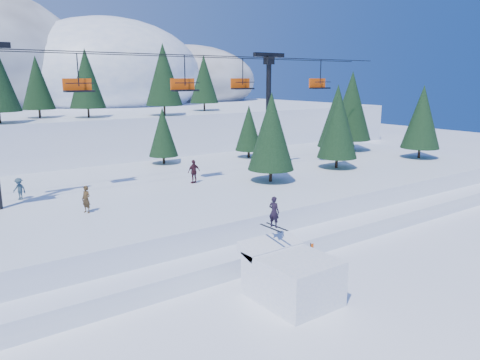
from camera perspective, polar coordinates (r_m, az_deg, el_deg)
ground at (r=22.22m, az=6.85°, el=-16.38°), size 160.00×160.00×0.00m
mid_shelf at (r=36.09m, az=-12.87°, el=-3.08°), size 70.00×22.00×2.50m
berm at (r=27.80m, az=-4.50°, el=-9.00°), size 70.00×6.00×1.10m
jump_kicker at (r=23.40m, az=6.24°, el=-11.50°), size 3.29×4.48×4.88m
chairlift at (r=35.56m, az=-11.14°, el=9.96°), size 46.00×3.21×10.28m
conifer_stand at (r=37.13m, az=-8.84°, el=6.05°), size 62.96×16.61×8.94m
distant_skiers at (r=33.95m, az=-17.37°, el=-0.68°), size 31.88×6.92×1.87m
banner_near at (r=29.95m, az=10.29°, el=-7.59°), size 2.84×0.36×0.90m
banner_far at (r=32.24m, az=13.06°, el=-6.27°), size 2.75×0.85×0.90m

